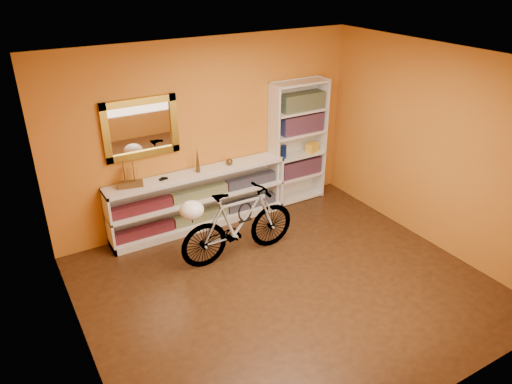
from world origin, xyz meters
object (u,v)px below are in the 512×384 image
console_unit (200,200)px  bicycle (239,224)px  bookcase (298,143)px  helmet (192,210)px

console_unit → bicycle: bearing=-83.6°
console_unit → bookcase: bearing=0.9°
console_unit → helmet: helmet is taller
helmet → bicycle: bearing=-0.6°
helmet → bookcase: bearing=24.0°
bookcase → helmet: size_ratio=6.48×
bookcase → helmet: 2.39m
console_unit → helmet: (-0.51, -0.95, 0.41)m
console_unit → helmet: 1.15m
bookcase → helmet: (-2.18, -0.97, -0.11)m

